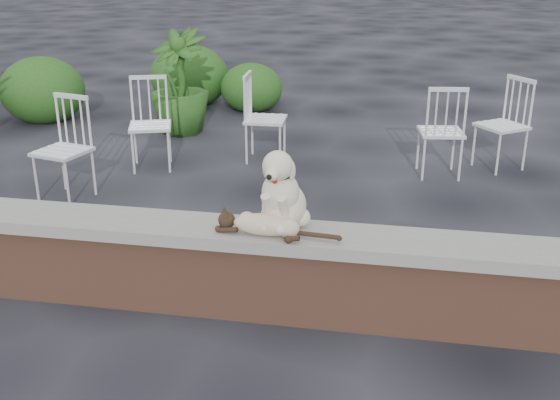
% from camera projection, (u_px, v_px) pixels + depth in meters
% --- Properties ---
extents(ground, '(60.00, 60.00, 0.00)m').
position_uv_depth(ground, '(149.00, 300.00, 4.41)').
color(ground, black).
rests_on(ground, ground).
extents(brick_wall, '(6.00, 0.30, 0.50)m').
position_uv_depth(brick_wall, '(146.00, 267.00, 4.32)').
color(brick_wall, brown).
rests_on(brick_wall, ground).
extents(capstone, '(6.20, 0.40, 0.08)m').
position_uv_depth(capstone, '(142.00, 226.00, 4.22)').
color(capstone, slate).
rests_on(capstone, brick_wall).
extents(dog, '(0.42, 0.51, 0.53)m').
position_uv_depth(dog, '(284.00, 186.00, 4.02)').
color(dog, beige).
rests_on(dog, capstone).
extents(cat, '(0.93, 0.37, 0.15)m').
position_uv_depth(cat, '(266.00, 223.00, 3.96)').
color(cat, tan).
rests_on(cat, capstone).
extents(chair_a, '(0.71, 0.71, 0.94)m').
position_uv_depth(chair_a, '(150.00, 124.00, 6.84)').
color(chair_a, white).
rests_on(chair_a, ground).
extents(chair_d, '(0.78, 0.78, 0.94)m').
position_uv_depth(chair_d, '(502.00, 124.00, 6.84)').
color(chair_d, white).
rests_on(chair_d, ground).
extents(chair_b, '(0.68, 0.68, 0.94)m').
position_uv_depth(chair_b, '(62.00, 150.00, 6.01)').
color(chair_b, white).
rests_on(chair_b, ground).
extents(chair_c, '(0.63, 0.63, 0.94)m').
position_uv_depth(chair_c, '(441.00, 130.00, 6.62)').
color(chair_c, white).
rests_on(chair_c, ground).
extents(chair_e, '(0.59, 0.59, 0.94)m').
position_uv_depth(chair_e, '(266.00, 118.00, 7.09)').
color(chair_e, white).
rests_on(chair_e, ground).
extents(potted_plant_b, '(0.91, 0.91, 1.27)m').
position_uv_depth(potted_plant_b, '(179.00, 82.00, 8.08)').
color(potted_plant_b, '#204E16').
rests_on(potted_plant_b, ground).
extents(shrubbery, '(3.57, 2.30, 0.91)m').
position_uv_depth(shrubbery, '(147.00, 84.00, 9.21)').
color(shrubbery, '#204E16').
rests_on(shrubbery, ground).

